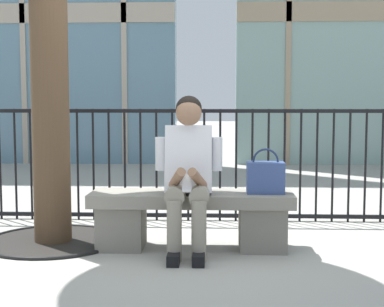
# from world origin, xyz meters

# --- Properties ---
(ground_plane) EXTENTS (60.00, 60.00, 0.00)m
(ground_plane) POSITION_xyz_m (0.00, 0.00, 0.00)
(ground_plane) COLOR #9E9B93
(stone_bench) EXTENTS (1.60, 0.44, 0.45)m
(stone_bench) POSITION_xyz_m (0.00, 0.00, 0.27)
(stone_bench) COLOR gray
(stone_bench) RESTS_ON ground
(seated_person_with_phone) EXTENTS (0.52, 0.66, 1.21)m
(seated_person_with_phone) POSITION_xyz_m (-0.02, -0.13, 0.65)
(seated_person_with_phone) COLOR gray
(seated_person_with_phone) RESTS_ON ground
(handbag_on_bench) EXTENTS (0.29, 0.18, 0.35)m
(handbag_on_bench) POSITION_xyz_m (0.58, -0.01, 0.58)
(handbag_on_bench) COLOR #33477F
(handbag_on_bench) RESTS_ON stone_bench
(plaza_railing) EXTENTS (7.66, 0.04, 1.10)m
(plaza_railing) POSITION_xyz_m (0.00, 1.07, 0.55)
(plaza_railing) COLOR black
(plaza_railing) RESTS_ON ground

